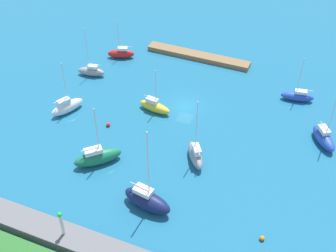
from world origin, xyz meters
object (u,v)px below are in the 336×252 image
sailboat_yellow_west_end (155,106)px  sailboat_green_along_channel (98,157)px  sailboat_navy_center_basin (147,200)px  sailboat_red_far_south (121,53)px  mooring_buoy_red (108,125)px  sailboat_gray_far_north (196,155)px  sailboat_blue_east_end (324,138)px  harbor_beacon (61,222)px  pier_dock (198,56)px  sailboat_blue_inner_mooring (298,96)px  sailboat_white_by_breakwater (67,106)px  mooring_buoy_orange (262,238)px  sailboat_gray_lone_south (91,71)px

sailboat_yellow_west_end → sailboat_green_along_channel: bearing=-93.4°
sailboat_navy_center_basin → sailboat_red_far_south: sailboat_navy_center_basin is taller
mooring_buoy_red → sailboat_gray_far_north: bearing=172.4°
sailboat_blue_east_end → sailboat_red_far_south: (37.86, -9.76, -0.12)m
harbor_beacon → sailboat_red_far_south: bearing=-72.2°
sailboat_gray_far_north → harbor_beacon: bearing=118.9°
pier_dock → mooring_buoy_red: bearing=75.5°
sailboat_red_far_south → sailboat_blue_inner_mooring: sailboat_blue_inner_mooring is taller
harbor_beacon → sailboat_white_by_breakwater: bearing=-58.5°
mooring_buoy_orange → sailboat_red_far_south: bearing=-41.5°
sailboat_red_far_south → mooring_buoy_red: bearing=90.6°
sailboat_white_by_breakwater → mooring_buoy_red: 7.65m
sailboat_navy_center_basin → mooring_buoy_orange: bearing=11.4°
sailboat_red_far_south → sailboat_gray_far_north: sailboat_gray_far_north is taller
sailboat_blue_east_end → mooring_buoy_orange: sailboat_blue_east_end is taller
mooring_buoy_red → sailboat_yellow_west_end: bearing=-129.7°
mooring_buoy_red → sailboat_navy_center_basin: bearing=135.0°
sailboat_navy_center_basin → sailboat_gray_far_north: bearing=83.4°
sailboat_gray_lone_south → sailboat_white_by_breakwater: bearing=88.1°
sailboat_gray_lone_south → sailboat_blue_east_end: bearing=165.5°
sailboat_gray_lone_south → mooring_buoy_orange: 42.28m
sailboat_blue_inner_mooring → mooring_buoy_red: (25.44, 17.60, -0.54)m
sailboat_green_along_channel → sailboat_blue_east_end: bearing=-14.5°
sailboat_yellow_west_end → sailboat_white_by_breakwater: 13.76m
sailboat_navy_center_basin → sailboat_red_far_south: size_ratio=1.67×
sailboat_blue_east_end → sailboat_green_along_channel: 32.55m
pier_dock → sailboat_gray_lone_south: 19.84m
sailboat_white_by_breakwater → sailboat_gray_far_north: bearing=-70.7°
sailboat_green_along_channel → sailboat_red_far_south: bearing=66.1°
sailboat_navy_center_basin → mooring_buoy_red: size_ratio=20.76×
sailboat_blue_east_end → sailboat_white_by_breakwater: 39.16m
sailboat_gray_lone_south → sailboat_gray_far_north: sailboat_gray_far_north is taller
sailboat_green_along_channel → mooring_buoy_orange: bearing=-53.4°
sailboat_yellow_west_end → mooring_buoy_red: sailboat_yellow_west_end is taller
sailboat_blue_east_end → sailboat_green_along_channel: bearing=-94.9°
mooring_buoy_red → sailboat_blue_inner_mooring: bearing=-145.3°
sailboat_gray_lone_south → sailboat_green_along_channel: sailboat_green_along_channel is taller
harbor_beacon → sailboat_blue_inner_mooring: 43.05m
harbor_beacon → sailboat_gray_far_north: size_ratio=0.37×
sailboat_blue_east_end → mooring_buoy_red: 31.95m
sailboat_red_far_south → sailboat_yellow_west_end: bearing=114.2°
pier_dock → sailboat_green_along_channel: bearing=83.3°
sailboat_green_along_channel → sailboat_white_by_breakwater: 13.00m
sailboat_gray_lone_south → mooring_buoy_orange: (-35.77, 22.53, -0.59)m
sailboat_white_by_breakwater → pier_dock: bearing=-4.7°
harbor_beacon → sailboat_gray_lone_south: size_ratio=0.41×
sailboat_blue_inner_mooring → mooring_buoy_red: sailboat_blue_inner_mooring is taller
pier_dock → sailboat_red_far_south: sailboat_red_far_south is taller
sailboat_blue_east_end → sailboat_blue_inner_mooring: bearing=176.0°
sailboat_navy_center_basin → mooring_buoy_orange: sailboat_navy_center_basin is taller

